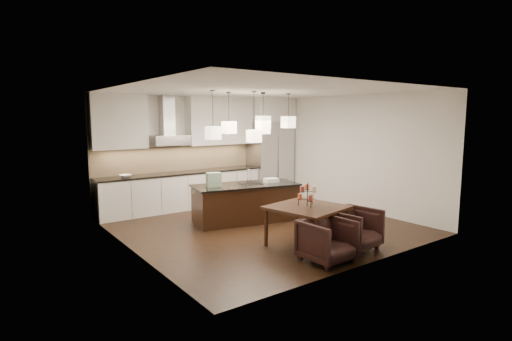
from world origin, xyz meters
TOP-DOWN VIEW (x-y plane):
  - floor at (0.00, 0.00)m, footprint 5.50×5.50m
  - ceiling at (0.00, 0.00)m, footprint 5.50×5.50m
  - wall_back at (0.00, 2.76)m, footprint 5.50×0.02m
  - wall_front at (0.00, -2.76)m, footprint 5.50×0.02m
  - wall_left at (-2.76, 0.00)m, footprint 0.02×5.50m
  - wall_right at (2.76, 0.00)m, footprint 0.02×5.50m
  - refrigerator at (2.10, 2.38)m, footprint 1.20×0.72m
  - fridge_panel at (2.10, 2.38)m, footprint 1.26×0.72m
  - lower_cabinets at (-0.62, 2.43)m, footprint 4.21×0.62m
  - countertop at (-0.62, 2.43)m, footprint 4.21×0.66m
  - backsplash at (-0.62, 2.73)m, footprint 4.21×0.02m
  - upper_cab_left at (-2.10, 2.57)m, footprint 1.25×0.35m
  - upper_cab_right at (0.55, 2.57)m, footprint 1.85×0.35m
  - hood_canopy at (-0.93, 2.48)m, footprint 0.90×0.52m
  - hood_chimney at (-0.93, 2.59)m, footprint 0.30×0.28m
  - fruit_bowl at (-2.06, 2.38)m, footprint 0.30×0.30m
  - island_body at (-0.05, 0.52)m, footprint 2.35×1.33m
  - island_top at (-0.05, 0.52)m, footprint 2.44×1.41m
  - faucet at (0.06, 0.59)m, footprint 0.13×0.23m
  - tote_bag at (-0.77, 0.66)m, footprint 0.33×0.22m
  - food_container at (0.58, 0.41)m, footprint 0.34×0.27m
  - dining_table at (-0.13, -1.52)m, footprint 1.39×1.39m
  - candelabra at (-0.13, -1.52)m, footprint 0.40×0.40m
  - candle_a at (-0.00, -1.49)m, footprint 0.08×0.08m
  - candle_b at (-0.22, -1.42)m, footprint 0.08×0.08m
  - candle_c at (-0.18, -1.64)m, footprint 0.08×0.08m
  - candle_d at (-0.05, -1.41)m, footprint 0.08×0.08m
  - candle_e at (-0.26, -1.52)m, footprint 0.08×0.08m
  - candle_f at (-0.09, -1.63)m, footprint 0.08×0.08m
  - armchair_left at (-0.44, -2.30)m, footprint 0.76×0.78m
  - armchair_right at (0.40, -2.14)m, footprint 0.85×0.87m
  - pendant_a at (-0.90, 0.42)m, footprint 0.24×0.24m
  - pendant_b at (-0.35, 0.70)m, footprint 0.24×0.24m
  - pendant_c at (0.29, 0.34)m, footprint 0.24×0.24m
  - pendant_d at (0.53, 0.66)m, footprint 0.24×0.24m
  - pendant_e at (1.00, 0.34)m, footprint 0.24×0.24m
  - pendant_f at (0.00, 0.28)m, footprint 0.24×0.24m

SIDE VIEW (x-z plane):
  - floor at x=0.00m, z-range -0.02..0.00m
  - armchair_left at x=-0.44m, z-range 0.00..0.68m
  - armchair_right at x=0.40m, z-range 0.00..0.71m
  - dining_table at x=-0.13m, z-range 0.00..0.71m
  - island_body at x=-0.05m, z-range 0.00..0.78m
  - lower_cabinets at x=-0.62m, z-range 0.00..0.88m
  - island_top at x=-0.05m, z-range 0.78..0.82m
  - food_container at x=0.58m, z-range 0.82..0.90m
  - candle_a at x=0.00m, z-range 0.83..0.93m
  - candle_b at x=-0.22m, z-range 0.83..0.93m
  - candle_c at x=-0.18m, z-range 0.83..0.93m
  - countertop at x=-0.62m, z-range 0.88..0.92m
  - candelabra at x=-0.13m, z-range 0.71..1.13m
  - fruit_bowl at x=-2.06m, z-range 0.92..0.98m
  - tote_bag at x=-0.77m, z-range 0.82..1.12m
  - faucet at x=0.06m, z-range 0.82..1.15m
  - candle_d at x=-0.05m, z-range 0.98..1.08m
  - candle_e at x=-0.26m, z-range 0.98..1.08m
  - candle_f at x=-0.09m, z-range 0.98..1.08m
  - refrigerator at x=2.10m, z-range 0.00..2.15m
  - backsplash at x=-0.62m, z-range 0.92..1.55m
  - wall_back at x=0.00m, z-range 0.00..2.80m
  - wall_front at x=0.00m, z-range 0.00..2.80m
  - wall_left at x=-2.76m, z-range 0.00..2.80m
  - wall_right at x=2.76m, z-range 0.00..2.80m
  - hood_canopy at x=-0.93m, z-range 1.60..1.84m
  - pendant_f at x=0.00m, z-range 1.74..2.00m
  - pendant_a at x=-0.90m, z-range 1.82..2.08m
  - pendant_d at x=0.53m, z-range 1.90..2.16m
  - pendant_b at x=-0.35m, z-range 1.92..2.18m
  - pendant_e at x=1.00m, z-range 2.03..2.29m
  - pendant_c at x=0.29m, z-range 2.04..2.30m
  - upper_cab_left at x=-2.10m, z-range 1.55..2.80m
  - upper_cab_right at x=0.55m, z-range 1.55..2.80m
  - hood_chimney at x=-0.93m, z-range 1.84..2.80m
  - fridge_panel at x=2.10m, z-range 2.15..2.80m
  - ceiling at x=0.00m, z-range 2.80..2.82m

